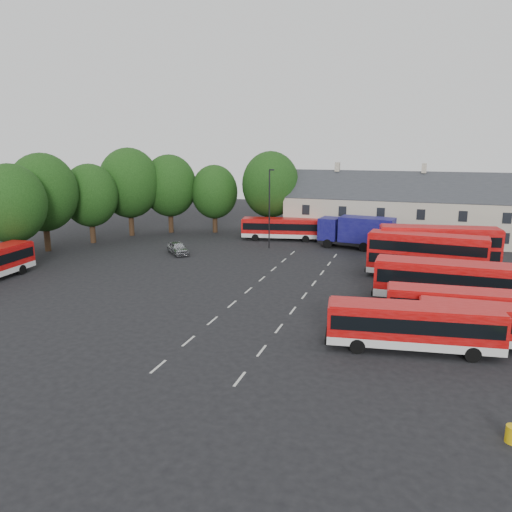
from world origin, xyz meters
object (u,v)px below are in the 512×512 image
Objects in this scene: bus_dd_south at (426,254)px; box_truck at (357,231)px; silver_car at (178,248)px; lamppost at (270,207)px; bus_row_a at (413,324)px.

box_truck is at bearing 127.18° from bus_dd_south.
silver_car is (-19.32, -9.53, -1.48)m from box_truck.
bus_row_a is at bearing -57.29° from lamppost.
lamppost is (-18.05, 9.26, 2.62)m from bus_dd_south.
silver_car is (-27.16, 2.76, -1.76)m from bus_dd_south.
lamppost is (-17.23, 26.82, 3.34)m from bus_row_a.
bus_row_a is 1.11× the size of lamppost.
bus_row_a is 32.05m from lamppost.
bus_row_a reaches higher than silver_car.
bus_dd_south is 1.17× the size of box_truck.
silver_car is at bearing 134.82° from bus_row_a.
box_truck is 21.59m from silver_car.
bus_dd_south reaches higher than box_truck.
bus_row_a is 30.67m from box_truck.
lamppost is at bearing 157.47° from bus_dd_south.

